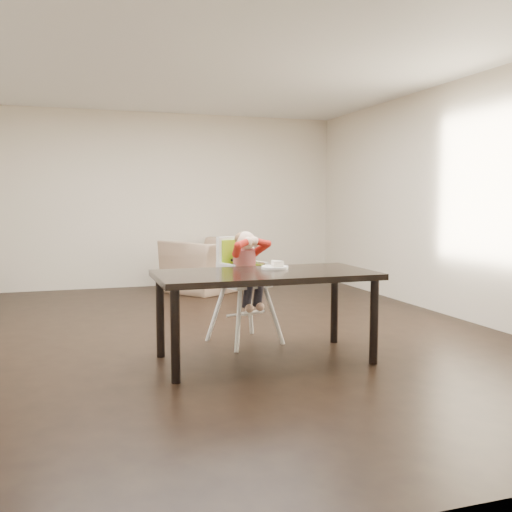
{
  "coord_description": "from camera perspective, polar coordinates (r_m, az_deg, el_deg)",
  "views": [
    {
      "loc": [
        -1.19,
        -5.48,
        1.34
      ],
      "look_at": [
        0.41,
        -0.56,
        0.84
      ],
      "focal_mm": 40.0,
      "sensor_mm": 36.0,
      "label": 1
    }
  ],
  "objects": [
    {
      "name": "dining_table",
      "position": [
        4.74,
        0.9,
        -2.54
      ],
      "size": [
        1.8,
        0.9,
        0.75
      ],
      "color": "black",
      "rests_on": "ground"
    },
    {
      "name": "high_chair",
      "position": [
        5.36,
        -1.3,
        -0.82
      ],
      "size": [
        0.55,
        0.55,
        1.06
      ],
      "rotation": [
        0.0,
        0.0,
        0.29
      ],
      "color": "white",
      "rests_on": "ground"
    },
    {
      "name": "ground",
      "position": [
        5.76,
        -5.69,
        -7.91
      ],
      "size": [
        7.0,
        7.0,
        0.0
      ],
      "primitive_type": "plane",
      "color": "black",
      "rests_on": "ground"
    },
    {
      "name": "room_walls",
      "position": [
        5.63,
        -5.87,
        10.78
      ],
      "size": [
        6.02,
        7.02,
        2.71
      ],
      "color": "beige",
      "rests_on": "ground"
    },
    {
      "name": "plate",
      "position": [
        4.95,
        1.95,
        -1.01
      ],
      "size": [
        0.26,
        0.26,
        0.07
      ],
      "rotation": [
        0.0,
        0.0,
        -0.09
      ],
      "color": "white",
      "rests_on": "dining_table"
    },
    {
      "name": "armchair",
      "position": [
        8.48,
        -4.6,
        -0.08
      ],
      "size": [
        1.4,
        1.3,
        1.02
      ],
      "primitive_type": "imported",
      "rotation": [
        0.0,
        0.0,
        3.75
      ],
      "color": "tan",
      "rests_on": "ground"
    }
  ]
}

